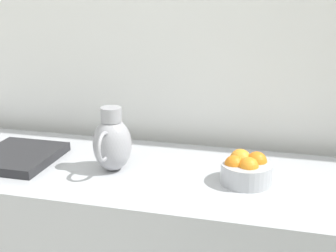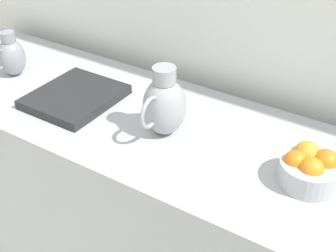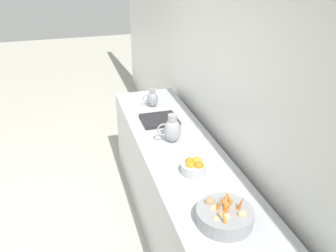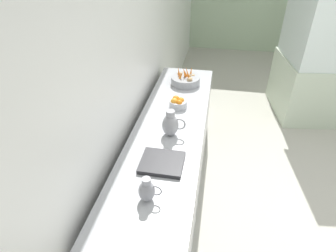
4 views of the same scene
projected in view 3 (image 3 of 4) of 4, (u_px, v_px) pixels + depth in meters
tile_wall_left at (267, 100)px, 2.53m from camera, size 0.10×9.36×3.00m
prep_counter at (181, 193)px, 3.31m from camera, size 0.67×2.82×0.90m
vegetable_colander at (225, 215)px, 2.28m from camera, size 0.35×0.35×0.23m
orange_bowl at (194, 167)px, 2.78m from camera, size 0.19×0.19×0.11m
metal_pitcher_tall at (172, 130)px, 3.19m from camera, size 0.21×0.15×0.25m
metal_pitcher_short at (152, 99)px, 3.88m from camera, size 0.16×0.12×0.19m
counter_sink_basin at (159, 120)px, 3.58m from camera, size 0.34×0.30×0.04m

